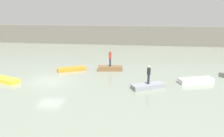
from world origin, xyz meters
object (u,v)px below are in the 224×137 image
object	(u,v)px
rowboat_brown	(110,68)
rowboat_grey	(148,86)
person_dark_shirt	(149,74)
person_red_shirt	(110,57)
rowboat_white	(196,81)
rowboat_yellow	(6,80)
rowboat_orange	(72,69)

from	to	relation	value
rowboat_brown	rowboat_grey	world-z (taller)	rowboat_brown
person_dark_shirt	person_red_shirt	bearing A→B (deg)	127.84
rowboat_white	person_dark_shirt	xyz separation A→B (m)	(-4.73, -2.23, 1.16)
person_dark_shirt	rowboat_grey	bearing A→B (deg)	-3.58
rowboat_yellow	rowboat_orange	world-z (taller)	rowboat_yellow
rowboat_yellow	rowboat_grey	size ratio (longest dim) A/B	0.96
rowboat_grey	person_dark_shirt	world-z (taller)	person_dark_shirt
rowboat_orange	rowboat_brown	size ratio (longest dim) A/B	1.13
person_dark_shirt	rowboat_yellow	bearing A→B (deg)	-179.42
rowboat_white	person_dark_shirt	world-z (taller)	person_dark_shirt
rowboat_yellow	rowboat_brown	bearing A→B (deg)	50.65
person_red_shirt	person_dark_shirt	bearing A→B (deg)	-52.16
rowboat_brown	person_red_shirt	bearing A→B (deg)	171.49
rowboat_orange	rowboat_grey	size ratio (longest dim) A/B	1.04
person_red_shirt	rowboat_brown	bearing A→B (deg)	0.00
rowboat_white	person_red_shirt	bearing A→B (deg)	139.95
rowboat_yellow	person_dark_shirt	world-z (taller)	person_dark_shirt
rowboat_orange	rowboat_white	distance (m)	13.96
rowboat_brown	rowboat_grey	bearing A→B (deg)	-60.67
rowboat_yellow	rowboat_grey	xyz separation A→B (m)	(14.17, 0.14, 0.00)
rowboat_orange	rowboat_brown	world-z (taller)	rowboat_brown
rowboat_grey	rowboat_orange	bearing A→B (deg)	122.49
rowboat_orange	rowboat_grey	world-z (taller)	rowboat_grey
rowboat_brown	person_dark_shirt	size ratio (longest dim) A/B	1.64
rowboat_grey	rowboat_white	xyz separation A→B (m)	(4.73, 2.23, 0.03)
rowboat_brown	person_red_shirt	distance (m)	1.33
rowboat_grey	rowboat_white	world-z (taller)	rowboat_white
person_dark_shirt	person_red_shirt	distance (m)	7.16
rowboat_orange	rowboat_white	world-z (taller)	rowboat_white
rowboat_brown	person_red_shirt	size ratio (longest dim) A/B	1.52
rowboat_grey	person_red_shirt	xyz separation A→B (m)	(-4.39, 5.66, 1.37)
rowboat_white	person_red_shirt	distance (m)	9.84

